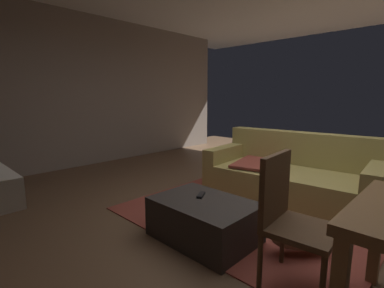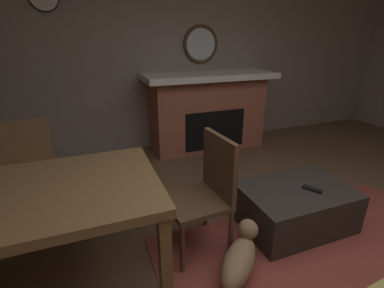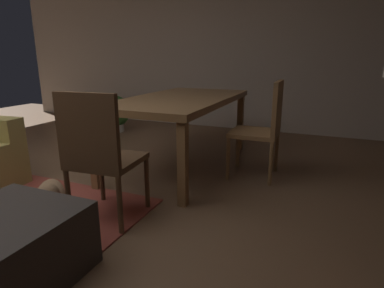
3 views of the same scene
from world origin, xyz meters
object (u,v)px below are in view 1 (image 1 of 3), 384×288
Objects in this scene: tv_remote at (201,195)px; dining_chair_west at (289,213)px; ottoman_coffee_table at (204,220)px; couch at (290,178)px; small_dog at (297,236)px.

dining_chair_west is at bearing -36.71° from tv_remote.
ottoman_coffee_table is 1.01× the size of dining_chair_west.
couch is 12.97× the size of tv_remote.
tv_remote reaches higher than ottoman_coffee_table.
tv_remote is 0.91m from small_dog.
small_dog is (0.74, 0.34, -0.02)m from ottoman_coffee_table.
small_dog is at bearing -62.49° from couch.
tv_remote is (-0.24, -1.43, 0.08)m from couch.
ottoman_coffee_table is 0.90m from dining_chair_west.
tv_remote is 0.95m from dining_chair_west.
couch is 2.23× the size of dining_chair_west.
dining_chair_west reaches higher than small_dog.
couch is 1.72m from dining_chair_west.
couch reaches higher than small_dog.
dining_chair_west is at bearing -3.96° from ottoman_coffee_table.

